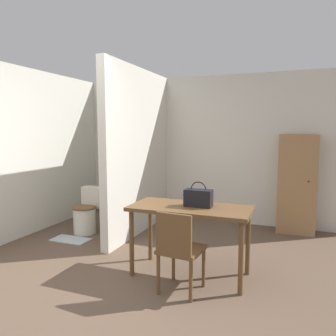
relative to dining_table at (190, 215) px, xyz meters
name	(u,v)px	position (x,y,z in m)	size (l,w,h in m)	color
ground_plane	(89,309)	(-0.62, -0.98, -0.67)	(16.00, 16.00, 0.00)	brown
wall_back	(196,149)	(-0.62, 2.30, 0.58)	(5.15, 0.12, 2.50)	silver
wall_left	(32,152)	(-2.76, 0.63, 0.58)	(0.12, 4.23, 2.50)	silver
partition_wall	(139,152)	(-1.21, 1.22, 0.58)	(0.12, 2.05, 2.50)	silver
dining_table	(190,215)	(0.00, 0.00, 0.00)	(1.29, 0.61, 0.77)	brown
wooden_chair	(179,248)	(0.02, -0.43, -0.22)	(0.43, 0.43, 0.82)	brown
toilet	(87,213)	(-1.96, 0.88, -0.38)	(0.36, 0.51, 0.69)	silver
handbag	(198,198)	(0.08, 0.03, 0.19)	(0.29, 0.14, 0.27)	black
wooden_cabinet	(297,184)	(1.07, 2.05, 0.09)	(0.56, 0.38, 1.52)	#997047
bath_mat	(70,240)	(-1.96, 0.47, -0.67)	(0.55, 0.30, 0.01)	#B2BCC6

